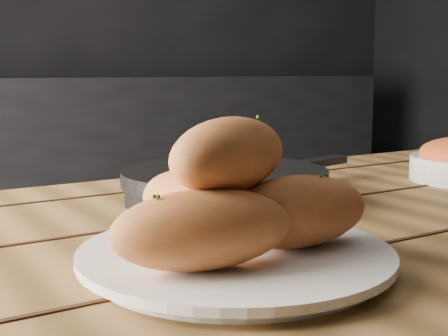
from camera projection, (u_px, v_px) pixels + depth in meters
counter at (115, 171)px, 2.99m from camera, size 2.80×0.60×0.90m
table at (295, 316)px, 0.73m from camera, size 1.38×0.83×0.75m
plate at (236, 257)px, 0.57m from camera, size 0.29×0.29×0.02m
bread_rolls at (233, 199)px, 0.56m from camera, size 0.27×0.22×0.12m
skillet at (226, 184)px, 0.86m from camera, size 0.42×0.28×0.05m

